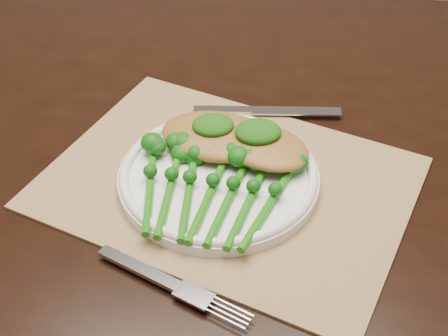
{
  "coord_description": "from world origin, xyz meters",
  "views": [
    {
      "loc": [
        -0.13,
        -0.61,
        1.25
      ],
      "look_at": [
        -0.13,
        -0.06,
        0.78
      ],
      "focal_mm": 50.0,
      "sensor_mm": 36.0,
      "label": 1
    }
  ],
  "objects_px": {
    "placemat": "(228,182)",
    "dining_table": "(211,305)",
    "broccolini_bundle": "(208,198)",
    "chicken_fillet_left": "(217,136)",
    "dinner_plate": "(219,176)"
  },
  "relations": [
    {
      "from": "placemat",
      "to": "dining_table",
      "type": "bearing_deg",
      "value": 131.92
    },
    {
      "from": "dining_table",
      "to": "broccolini_bundle",
      "type": "bearing_deg",
      "value": -79.36
    },
    {
      "from": "chicken_fillet_left",
      "to": "broccolini_bundle",
      "type": "relative_size",
      "value": 0.68
    },
    {
      "from": "dinner_plate",
      "to": "chicken_fillet_left",
      "type": "relative_size",
      "value": 1.69
    },
    {
      "from": "dinner_plate",
      "to": "broccolini_bundle",
      "type": "height_order",
      "value": "broccolini_bundle"
    },
    {
      "from": "dinner_plate",
      "to": "chicken_fillet_left",
      "type": "xyz_separation_m",
      "value": [
        -0.0,
        0.05,
        0.02
      ]
    },
    {
      "from": "dining_table",
      "to": "chicken_fillet_left",
      "type": "height_order",
      "value": "chicken_fillet_left"
    },
    {
      "from": "dinner_plate",
      "to": "broccolini_bundle",
      "type": "bearing_deg",
      "value": -104.57
    },
    {
      "from": "chicken_fillet_left",
      "to": "dinner_plate",
      "type": "bearing_deg",
      "value": -73.02
    },
    {
      "from": "dining_table",
      "to": "dinner_plate",
      "type": "height_order",
      "value": "dinner_plate"
    },
    {
      "from": "dinner_plate",
      "to": "placemat",
      "type": "bearing_deg",
      "value": 10.72
    },
    {
      "from": "broccolini_bundle",
      "to": "dinner_plate",
      "type": "bearing_deg",
      "value": 88.32
    },
    {
      "from": "placemat",
      "to": "dinner_plate",
      "type": "relative_size",
      "value": 1.76
    },
    {
      "from": "dining_table",
      "to": "placemat",
      "type": "bearing_deg",
      "value": -66.01
    },
    {
      "from": "dining_table",
      "to": "broccolini_bundle",
      "type": "height_order",
      "value": "broccolini_bundle"
    }
  ]
}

